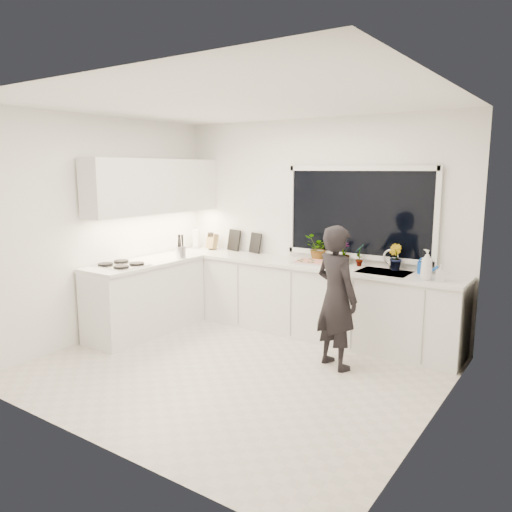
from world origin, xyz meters
The scene contains 25 objects.
floor centered at (0.00, 0.00, -0.01)m, with size 4.00×3.50×0.02m, color beige.
wall_back centered at (0.00, 1.76, 1.35)m, with size 4.00×0.02×2.70m, color white.
wall_left centered at (-2.01, 0.00, 1.35)m, with size 0.02×3.50×2.70m, color white.
wall_right centered at (2.01, 0.00, 1.35)m, with size 0.02×3.50×2.70m, color white.
ceiling centered at (0.00, 0.00, 2.71)m, with size 4.00×3.50×0.02m, color white.
window centered at (0.60, 1.73, 1.55)m, with size 1.80×0.02×1.00m, color black.
base_cabinets_back centered at (0.00, 1.45, 0.44)m, with size 3.92×0.58×0.88m, color white.
base_cabinets_left centered at (-1.67, 0.35, 0.44)m, with size 0.58×1.60×0.88m, color white.
countertop_back centered at (0.00, 1.44, 0.90)m, with size 3.94×0.62×0.04m, color silver.
countertop_left centered at (-1.67, 0.35, 0.90)m, with size 0.62×1.60×0.04m, color silver.
upper_cabinets centered at (-1.79, 0.70, 1.85)m, with size 0.34×2.10×0.70m, color white.
sink centered at (1.05, 1.45, 0.87)m, with size 0.58×0.42×0.14m, color silver.
faucet centered at (1.05, 1.65, 1.03)m, with size 0.03×0.03×0.22m, color silver.
stovetop centered at (-1.69, 0.00, 0.94)m, with size 0.56×0.48×0.03m, color black.
person centered at (0.83, 0.68, 0.76)m, with size 0.55×0.36×1.51m, color black.
pizza_tray centered at (0.16, 1.42, 0.94)m, with size 0.44×0.33×0.03m, color silver.
pizza centered at (0.16, 1.42, 0.95)m, with size 0.40×0.29×0.01m, color red.
watering_can centered at (1.44, 1.61, 0.98)m, with size 0.14×0.14×0.13m, color #134AB3.
paper_towel_roll centered at (-1.85, 1.55, 1.05)m, with size 0.11×0.11×0.26m, color silver.
knife_block centered at (-1.58, 1.59, 1.03)m, with size 0.13×0.10×0.22m, color #9B6F48.
utensil_crock centered at (-1.46, 0.80, 1.00)m, with size 0.13×0.13×0.16m, color #B5B4B9.
picture_frame_large centered at (-0.89, 1.69, 1.06)m, with size 0.22×0.02×0.28m, color black.
picture_frame_small centered at (-1.26, 1.69, 1.07)m, with size 0.25×0.02×0.30m, color black.
herb_plants centered at (0.38, 1.61, 1.08)m, with size 1.27×0.36×0.33m.
soap_bottles centered at (1.59, 1.30, 1.07)m, with size 0.28×0.17×0.32m.
Camera 1 is at (2.98, -3.94, 2.07)m, focal length 35.00 mm.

